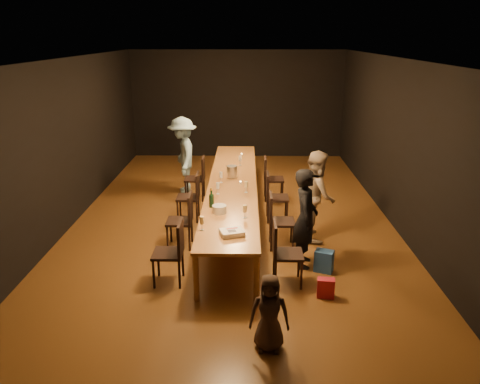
{
  "coord_description": "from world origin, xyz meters",
  "views": [
    {
      "loc": [
        0.26,
        -8.37,
        3.4
      ],
      "look_at": [
        0.16,
        -1.29,
        1.0
      ],
      "focal_mm": 35.0,
      "sensor_mm": 36.0,
      "label": 1
    }
  ],
  "objects_px": {
    "chair_left_0": "(168,253)",
    "chair_left_3": "(195,178)",
    "chair_left_1": "(179,221)",
    "chair_right_3": "(274,179)",
    "woman_tan": "(317,195)",
    "chair_left_2": "(188,197)",
    "child": "(269,313)",
    "woman_birthday": "(305,218)",
    "champagne_bottle": "(211,198)",
    "man_blue": "(183,155)",
    "birthday_cake": "(232,233)",
    "chair_right_2": "(277,197)",
    "plate_stack": "(219,209)",
    "ice_bucket": "(232,172)",
    "table": "(233,185)",
    "chair_right_0": "(288,253)",
    "chair_right_1": "(282,221)"
  },
  "relations": [
    {
      "from": "table",
      "to": "child",
      "type": "bearing_deg",
      "value": -82.37
    },
    {
      "from": "chair_right_1",
      "to": "woman_birthday",
      "type": "xyz_separation_m",
      "value": [
        0.3,
        -0.63,
        0.31
      ]
    },
    {
      "from": "chair_left_2",
      "to": "plate_stack",
      "type": "height_order",
      "value": "chair_left_2"
    },
    {
      "from": "woman_birthday",
      "to": "man_blue",
      "type": "distance_m",
      "value": 4.21
    },
    {
      "from": "man_blue",
      "to": "birthday_cake",
      "type": "relative_size",
      "value": 4.48
    },
    {
      "from": "woman_tan",
      "to": "man_blue",
      "type": "relative_size",
      "value": 0.92
    },
    {
      "from": "chair_left_1",
      "to": "champagne_bottle",
      "type": "bearing_deg",
      "value": -102.33
    },
    {
      "from": "chair_right_0",
      "to": "woman_tan",
      "type": "bearing_deg",
      "value": 158.98
    },
    {
      "from": "chair_left_0",
      "to": "chair_left_3",
      "type": "bearing_deg",
      "value": 0.0
    },
    {
      "from": "table",
      "to": "chair_right_1",
      "type": "height_order",
      "value": "chair_right_1"
    },
    {
      "from": "chair_right_1",
      "to": "chair_left_1",
      "type": "bearing_deg",
      "value": -90.0
    },
    {
      "from": "plate_stack",
      "to": "ice_bucket",
      "type": "xyz_separation_m",
      "value": [
        0.14,
        1.93,
        0.05
      ]
    },
    {
      "from": "chair_right_2",
      "to": "chair_left_0",
      "type": "relative_size",
      "value": 1.0
    },
    {
      "from": "table",
      "to": "chair_left_1",
      "type": "relative_size",
      "value": 6.45
    },
    {
      "from": "chair_right_2",
      "to": "chair_left_2",
      "type": "distance_m",
      "value": 1.7
    },
    {
      "from": "ice_bucket",
      "to": "plate_stack",
      "type": "bearing_deg",
      "value": -94.13
    },
    {
      "from": "chair_right_3",
      "to": "chair_left_2",
      "type": "distance_m",
      "value": 2.08
    },
    {
      "from": "woman_birthday",
      "to": "table",
      "type": "bearing_deg",
      "value": 37.9
    },
    {
      "from": "chair_right_3",
      "to": "chair_left_1",
      "type": "relative_size",
      "value": 1.0
    },
    {
      "from": "woman_birthday",
      "to": "man_blue",
      "type": "xyz_separation_m",
      "value": [
        -2.3,
        3.53,
        0.08
      ]
    },
    {
      "from": "ice_bucket",
      "to": "table",
      "type": "bearing_deg",
      "value": -86.67
    },
    {
      "from": "woman_birthday",
      "to": "chair_left_1",
      "type": "bearing_deg",
      "value": 78.25
    },
    {
      "from": "ice_bucket",
      "to": "chair_right_0",
      "type": "bearing_deg",
      "value": -72.46
    },
    {
      "from": "woman_tan",
      "to": "chair_left_2",
      "type": "bearing_deg",
      "value": 70.56
    },
    {
      "from": "plate_stack",
      "to": "woman_tan",
      "type": "bearing_deg",
      "value": 25.82
    },
    {
      "from": "child",
      "to": "plate_stack",
      "type": "distance_m",
      "value": 2.43
    },
    {
      "from": "chair_left_0",
      "to": "chair_left_1",
      "type": "relative_size",
      "value": 1.0
    },
    {
      "from": "woman_birthday",
      "to": "champagne_bottle",
      "type": "distance_m",
      "value": 1.54
    },
    {
      "from": "plate_stack",
      "to": "champagne_bottle",
      "type": "relative_size",
      "value": 0.68
    },
    {
      "from": "birthday_cake",
      "to": "man_blue",
      "type": "bearing_deg",
      "value": 88.25
    },
    {
      "from": "child",
      "to": "woman_birthday",
      "type": "bearing_deg",
      "value": 76.14
    },
    {
      "from": "chair_left_3",
      "to": "chair_left_2",
      "type": "bearing_deg",
      "value": -180.0
    },
    {
      "from": "chair_right_3",
      "to": "child",
      "type": "xyz_separation_m",
      "value": [
        -0.33,
        -5.09,
        -0.0
      ]
    },
    {
      "from": "woman_birthday",
      "to": "ice_bucket",
      "type": "height_order",
      "value": "woman_birthday"
    },
    {
      "from": "man_blue",
      "to": "chair_left_2",
      "type": "bearing_deg",
      "value": -2.61
    },
    {
      "from": "ice_bucket",
      "to": "chair_left_0",
      "type": "bearing_deg",
      "value": -106.76
    },
    {
      "from": "chair_right_2",
      "to": "man_blue",
      "type": "bearing_deg",
      "value": -130.34
    },
    {
      "from": "chair_right_0",
      "to": "chair_left_2",
      "type": "relative_size",
      "value": 1.0
    },
    {
      "from": "woman_birthday",
      "to": "child",
      "type": "xyz_separation_m",
      "value": [
        -0.63,
        -2.05,
        -0.31
      ]
    },
    {
      "from": "chair_right_0",
      "to": "chair_left_3",
      "type": "bearing_deg",
      "value": -154.72
    },
    {
      "from": "chair_left_2",
      "to": "ice_bucket",
      "type": "height_order",
      "value": "ice_bucket"
    },
    {
      "from": "chair_left_1",
      "to": "woman_tan",
      "type": "height_order",
      "value": "woman_tan"
    },
    {
      "from": "chair_right_0",
      "to": "champagne_bottle",
      "type": "distance_m",
      "value": 1.64
    },
    {
      "from": "chair_right_2",
      "to": "man_blue",
      "type": "xyz_separation_m",
      "value": [
        -2.0,
        1.7,
        0.38
      ]
    },
    {
      "from": "woman_tan",
      "to": "birthday_cake",
      "type": "height_order",
      "value": "woman_tan"
    },
    {
      "from": "birthday_cake",
      "to": "woman_birthday",
      "type": "bearing_deg",
      "value": 10.07
    },
    {
      "from": "table",
      "to": "child",
      "type": "height_order",
      "value": "child"
    },
    {
      "from": "woman_birthday",
      "to": "child",
      "type": "height_order",
      "value": "woman_birthday"
    },
    {
      "from": "chair_right_3",
      "to": "chair_left_0",
      "type": "relative_size",
      "value": 1.0
    },
    {
      "from": "chair_right_1",
      "to": "ice_bucket",
      "type": "relative_size",
      "value": 4.1
    }
  ]
}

